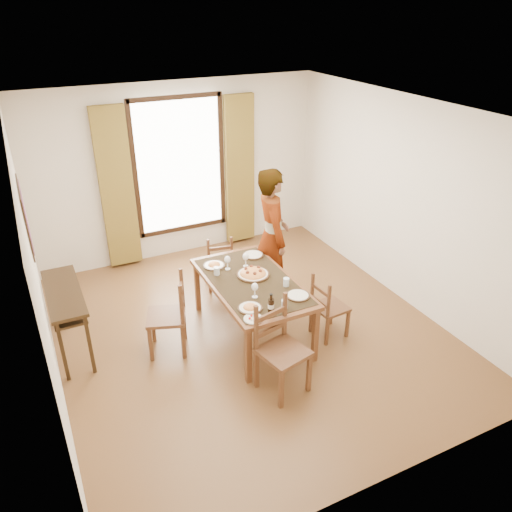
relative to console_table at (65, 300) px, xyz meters
name	(u,v)px	position (x,y,z in m)	size (l,w,h in m)	color
ground	(249,330)	(2.03, -0.60, -0.68)	(5.00, 5.00, 0.00)	brown
room_shell	(243,214)	(2.03, -0.47, 0.86)	(4.60, 5.10, 2.74)	beige
console_table	(65,300)	(0.00, 0.00, 0.00)	(0.38, 1.20, 0.80)	black
dining_table	(252,286)	(2.04, -0.66, 0.01)	(0.96, 1.70, 0.76)	brown
chair_west	(169,317)	(1.05, -0.53, -0.23)	(0.56, 0.56, 0.98)	brown
chair_north	(219,263)	(2.10, 0.55, -0.29)	(0.44, 0.44, 0.84)	brown
chair_south	(281,351)	(1.90, -1.67, -0.20)	(0.55, 0.55, 1.03)	brown
chair_east	(328,308)	(2.86, -1.10, -0.29)	(0.40, 0.40, 0.84)	brown
man	(272,237)	(2.65, -0.01, 0.25)	(0.58, 0.76, 1.87)	#96989E
plate_sw	(250,307)	(1.77, -1.19, 0.10)	(0.27, 0.27, 0.05)	silver
plate_se	(298,294)	(2.36, -1.20, 0.10)	(0.27, 0.27, 0.05)	silver
plate_nw	(214,264)	(1.78, -0.13, 0.10)	(0.27, 0.27, 0.05)	silver
plate_ne	(253,254)	(2.34, -0.09, 0.10)	(0.27, 0.27, 0.05)	silver
pasta_platter	(253,272)	(2.12, -0.55, 0.12)	(0.40, 0.40, 0.10)	#C45D19
caprese_plate	(253,318)	(1.71, -1.39, 0.09)	(0.20, 0.20, 0.04)	silver
wine_glass_a	(255,290)	(1.92, -1.00, 0.16)	(0.08, 0.08, 0.18)	white
wine_glass_b	(246,260)	(2.13, -0.31, 0.16)	(0.08, 0.08, 0.18)	white
wine_glass_c	(228,263)	(1.90, -0.28, 0.16)	(0.08, 0.08, 0.18)	white
tumbler_a	(286,282)	(2.36, -0.94, 0.12)	(0.07, 0.07, 0.10)	silver
tumbler_b	(217,271)	(1.73, -0.34, 0.12)	(0.07, 0.07, 0.10)	silver
tumbler_c	(285,304)	(2.11, -1.34, 0.12)	(0.07, 0.07, 0.10)	silver
wine_bottle	(271,304)	(1.93, -1.38, 0.20)	(0.07, 0.07, 0.25)	black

